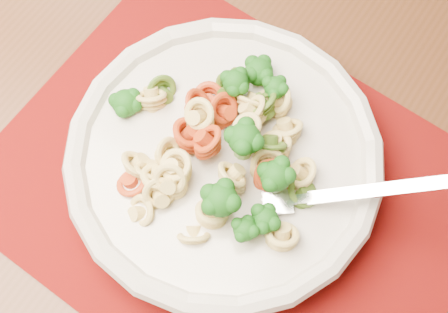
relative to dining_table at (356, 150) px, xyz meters
The scene contains 5 objects.
dining_table is the anchor object (origin of this frame).
placemat 0.19m from the dining_table, 119.28° to the right, with size 0.42×0.33×0.00m, color #610C04.
pasta_bowl 0.21m from the dining_table, 125.90° to the right, with size 0.28×0.28×0.05m.
pasta_broccoli_heap 0.22m from the dining_table, 125.90° to the right, with size 0.23×0.23×0.06m, color #EDDB75, non-canonical shape.
fork 0.21m from the dining_table, 103.06° to the right, with size 0.19×0.02×0.01m, color silver, non-canonical shape.
Camera 1 is at (0.60, -0.29, 1.33)m, focal length 50.00 mm.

